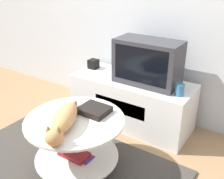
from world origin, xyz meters
name	(u,v)px	position (x,y,z in m)	size (l,w,h in m)	color
ground_plane	(64,170)	(0.00, 0.00, 0.00)	(12.00, 12.00, 0.00)	#93704C
rug	(64,169)	(0.00, 0.00, 0.01)	(1.81, 1.10, 0.02)	#3D3833
tv_stand	(132,102)	(0.09, 0.92, 0.24)	(1.21, 0.49, 0.49)	silver
tv	(148,62)	(0.24, 0.92, 0.70)	(0.60, 0.30, 0.42)	#333338
speaker	(93,64)	(-0.43, 0.97, 0.54)	(0.10, 0.10, 0.10)	black
mug	(179,90)	(0.59, 0.84, 0.54)	(0.08, 0.08, 0.10)	teal
coffee_table	(76,138)	(0.09, 0.06, 0.31)	(0.74, 0.74, 0.45)	#B2B2B7
dvd_box	(94,110)	(0.16, 0.22, 0.50)	(0.22, 0.19, 0.05)	black
cat	(63,120)	(0.11, -0.07, 0.54)	(0.31, 0.55, 0.14)	tan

